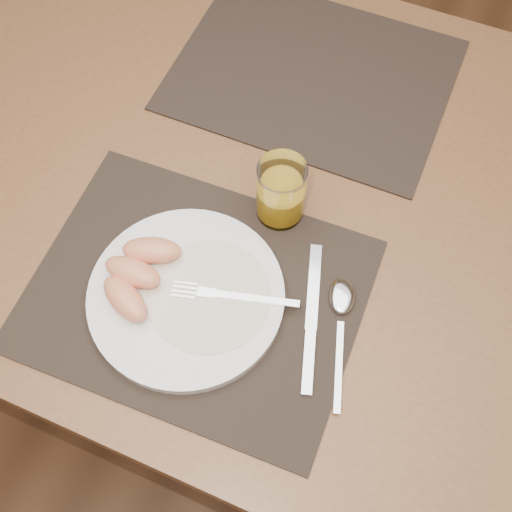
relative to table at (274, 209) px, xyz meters
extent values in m
plane|color=brown|center=(0.00, 0.00, -0.67)|extent=(5.00, 5.00, 0.00)
cube|color=brown|center=(0.00, 0.00, 0.06)|extent=(1.40, 0.90, 0.04)
cylinder|color=brown|center=(-0.62, 0.37, -0.31)|extent=(0.06, 0.06, 0.71)
cube|color=black|center=(-0.03, -0.22, 0.09)|extent=(0.46, 0.36, 0.00)
cube|color=black|center=(-0.02, 0.22, 0.09)|extent=(0.45, 0.35, 0.00)
cylinder|color=white|center=(-0.04, -0.23, 0.10)|extent=(0.27, 0.27, 0.02)
cylinder|color=white|center=(-0.01, -0.22, 0.10)|extent=(0.17, 0.17, 0.00)
cube|color=silver|center=(0.05, -0.20, 0.11)|extent=(0.11, 0.04, 0.00)
cube|color=silver|center=(-0.01, -0.22, 0.11)|extent=(0.03, 0.02, 0.00)
cube|color=silver|center=(-0.04, -0.23, 0.11)|extent=(0.04, 0.03, 0.00)
cube|color=silver|center=(0.12, -0.15, 0.09)|extent=(0.05, 0.13, 0.00)
cube|color=silver|center=(0.15, -0.25, 0.09)|extent=(0.04, 0.09, 0.01)
cube|color=silver|center=(0.19, -0.24, 0.09)|extent=(0.05, 0.12, 0.00)
ellipsoid|color=silver|center=(0.16, -0.15, 0.09)|extent=(0.05, 0.06, 0.01)
cylinder|color=white|center=(0.03, -0.05, 0.14)|extent=(0.07, 0.07, 0.11)
cylinder|color=orange|center=(0.03, -0.05, 0.12)|extent=(0.06, 0.06, 0.05)
ellipsoid|color=#E78A5E|center=(-0.10, -0.28, 0.12)|extent=(0.09, 0.07, 0.03)
ellipsoid|color=#E78A5E|center=(-0.11, -0.24, 0.12)|extent=(0.08, 0.04, 0.03)
ellipsoid|color=#E78A5E|center=(-0.10, -0.20, 0.12)|extent=(0.09, 0.07, 0.03)
camera|label=1|loc=(0.19, -0.52, 0.90)|focal=45.00mm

